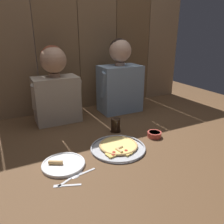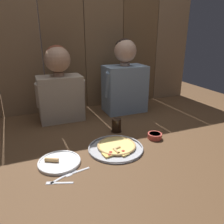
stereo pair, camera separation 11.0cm
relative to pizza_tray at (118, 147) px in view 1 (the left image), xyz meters
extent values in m
plane|color=brown|center=(0.06, 0.07, -0.01)|extent=(3.20, 3.20, 0.00)
cylinder|color=#B2B2B7|center=(0.00, -0.01, -0.01)|extent=(0.34, 0.34, 0.01)
torus|color=#B2B2B7|center=(0.00, -0.01, 0.00)|extent=(0.34, 0.34, 0.01)
cylinder|color=#B23823|center=(0.01, 0.01, 0.00)|extent=(0.23, 0.23, 0.00)
cylinder|color=#F4D170|center=(0.01, 0.01, 0.00)|extent=(0.23, 0.23, 0.01)
torus|color=tan|center=(0.01, 0.01, 0.00)|extent=(0.24, 0.24, 0.01)
cube|color=#EFC660|center=(0.01, -0.07, 0.00)|extent=(0.07, 0.10, 0.01)
cylinder|color=tan|center=(-0.01, -0.03, 0.01)|extent=(0.05, 0.03, 0.02)
cylinder|color=#A3281E|center=(0.02, -0.07, 0.01)|extent=(0.02, 0.02, 0.00)
cube|color=#EABC56|center=(-0.06, -0.06, 0.00)|extent=(0.09, 0.07, 0.01)
cylinder|color=tan|center=(-0.02, -0.05, 0.01)|extent=(0.03, 0.06, 0.02)
cylinder|color=#A3281E|center=(-0.06, -0.05, 0.01)|extent=(0.02, 0.02, 0.00)
cylinder|color=#A3281E|center=(-0.07, -0.07, 0.01)|extent=(0.02, 0.02, 0.00)
cylinder|color=white|center=(-0.35, -0.03, 0.00)|extent=(0.23, 0.23, 0.01)
torus|color=white|center=(-0.35, -0.03, 0.00)|extent=(0.23, 0.23, 0.01)
cylinder|color=tan|center=(-0.39, -0.02, 0.01)|extent=(0.08, 0.06, 0.02)
cylinder|color=black|center=(0.10, 0.23, -0.01)|extent=(0.08, 0.08, 0.01)
cylinder|color=black|center=(0.10, 0.23, 0.04)|extent=(0.07, 0.07, 0.09)
cylinder|color=#CC4C42|center=(0.30, 0.03, 0.01)|extent=(0.10, 0.10, 0.04)
cylinder|color=#B23823|center=(0.30, 0.03, 0.02)|extent=(0.08, 0.08, 0.02)
cube|color=silver|center=(-0.36, -0.21, -0.01)|extent=(0.09, 0.04, 0.01)
cube|color=silver|center=(-0.43, -0.19, -0.01)|extent=(0.04, 0.03, 0.01)
cube|color=silver|center=(-0.38, -0.17, -0.01)|extent=(0.09, 0.05, 0.01)
cube|color=silver|center=(-0.31, -0.14, -0.01)|extent=(0.06, 0.05, 0.00)
cube|color=silver|center=(-0.26, -0.14, -0.01)|extent=(0.10, 0.03, 0.01)
ellipsoid|color=silver|center=(-0.33, -0.16, -0.01)|extent=(0.05, 0.04, 0.01)
cube|color=#B2A38E|center=(-0.22, 0.62, 0.17)|extent=(0.34, 0.20, 0.36)
cylinder|color=tan|center=(-0.22, 0.62, 0.36)|extent=(0.08, 0.08, 0.03)
sphere|color=tan|center=(-0.22, 0.62, 0.48)|extent=(0.20, 0.20, 0.20)
sphere|color=brown|center=(-0.22, 0.63, 0.49)|extent=(0.18, 0.18, 0.18)
cylinder|color=#B2A38E|center=(-0.37, 0.58, 0.22)|extent=(0.08, 0.13, 0.21)
cylinder|color=#B2A38E|center=(-0.07, 0.58, 0.22)|extent=(0.08, 0.12, 0.21)
cube|color=#849EB7|center=(0.34, 0.62, 0.19)|extent=(0.36, 0.23, 0.41)
cylinder|color=#DBAD8E|center=(0.34, 0.62, 0.41)|extent=(0.08, 0.08, 0.03)
sphere|color=#DBAD8E|center=(0.34, 0.62, 0.52)|extent=(0.19, 0.19, 0.19)
sphere|color=black|center=(0.34, 0.63, 0.54)|extent=(0.17, 0.17, 0.17)
cylinder|color=#849EB7|center=(0.18, 0.58, 0.26)|extent=(0.08, 0.14, 0.24)
cylinder|color=#849EB7|center=(0.50, 0.58, 0.26)|extent=(0.08, 0.14, 0.24)
cube|color=#846547|center=(-0.49, 0.86, 0.67)|extent=(0.36, 0.03, 1.36)
cube|color=brown|center=(-0.12, 0.86, 0.67)|extent=(0.36, 0.03, 1.36)
cube|color=brown|center=(0.24, 0.86, 0.67)|extent=(0.36, 0.03, 1.36)
cube|color=brown|center=(0.61, 0.86, 0.67)|extent=(0.36, 0.03, 1.36)
cube|color=#8B6C4E|center=(0.98, 0.86, 0.67)|extent=(0.36, 0.03, 1.36)
camera|label=1|loc=(-0.58, -1.07, 0.68)|focal=35.44mm
camera|label=2|loc=(-0.48, -1.11, 0.68)|focal=35.44mm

